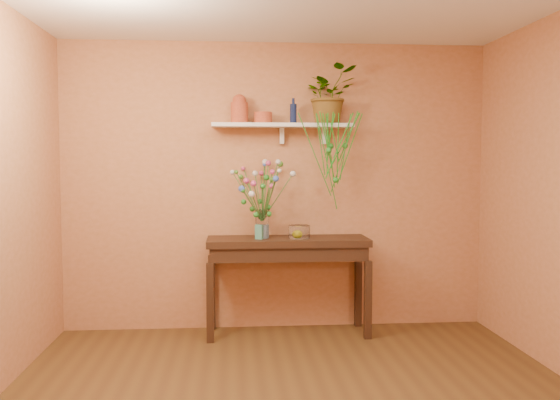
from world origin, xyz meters
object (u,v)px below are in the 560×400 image
Objects in this scene: terracotta_jug at (239,109)px; bouquet at (261,185)px; blue_bottle at (293,113)px; spider_plant at (329,95)px; glass_bowl at (299,232)px; sideboard at (288,252)px; glass_vase at (262,226)px.

bouquet is (0.19, -0.12, -0.69)m from terracotta_jug.
blue_bottle is 0.37m from spider_plant.
blue_bottle is at bearing 22.76° from bouquet.
terracotta_jug is 1.34× the size of glass_bowl.
bouquet is (-0.63, -0.11, -0.83)m from spider_plant.
spider_plant is at bearing 10.19° from bouquet.
spider_plant is (0.39, 0.12, 1.44)m from sideboard.
sideboard is at bearing 163.90° from glass_bowl.
spider_plant is 1.36m from glass_vase.
blue_bottle is 0.39× the size of bouquet.
terracotta_jug is 1.13× the size of blue_bottle.
glass_bowl reaches higher than sideboard.
spider_plant is 2.71× the size of glass_bowl.
spider_plant is 0.89× the size of bouquet.
blue_bottle is 0.73m from bouquet.
bouquet is (-0.31, -0.13, -0.66)m from blue_bottle.
glass_vase is 0.44× the size of bouquet.
glass_vase is (-0.30, -0.13, -1.03)m from blue_bottle.
spider_plant is (0.83, -0.00, 0.14)m from terracotta_jug.
terracotta_jug is at bearing 179.74° from spider_plant.
glass_vase is at bearing -169.91° from spider_plant.
blue_bottle is 1.10m from glass_bowl.
glass_bowl is at bearing -5.70° from bouquet.
sideboard is at bearing -1.92° from glass_vase.
glass_vase is (0.20, -0.11, -1.06)m from terracotta_jug.
terracotta_jug reaches higher than sideboard.
blue_bottle reaches higher than bouquet.
glass_vase is at bearing -157.03° from blue_bottle.
glass_vase is at bearing 173.64° from glass_bowl.
sideboard is 5.64× the size of glass_vase.
sideboard is 0.33m from glass_vase.
glass_vase is 0.38m from bouquet.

